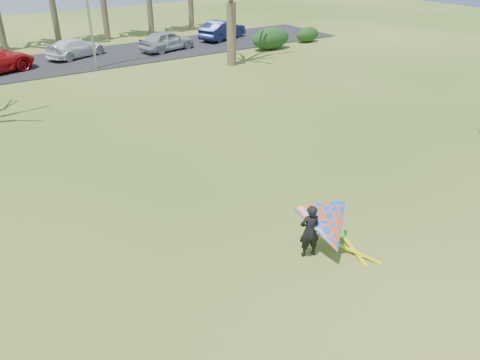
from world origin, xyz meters
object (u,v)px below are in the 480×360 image
car_3 (76,48)px  car_4 (167,40)px  kite_flyer (327,229)px  car_5 (222,30)px

car_3 → car_4: 6.54m
car_4 → kite_flyer: 26.62m
car_3 → car_5: 12.06m
car_4 → kite_flyer: (-7.58, -25.52, 0.05)m
car_3 → car_5: car_5 is taller
car_4 → kite_flyer: size_ratio=1.81×
car_5 → kite_flyer: (-13.31, -26.79, 0.02)m
car_3 → kite_flyer: 27.21m
car_4 → kite_flyer: bearing=150.5°
car_5 → car_4: bearing=81.0°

